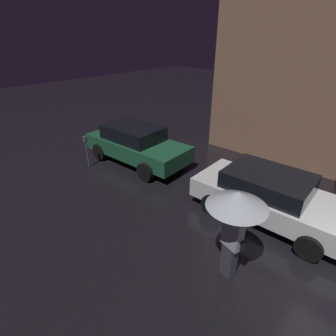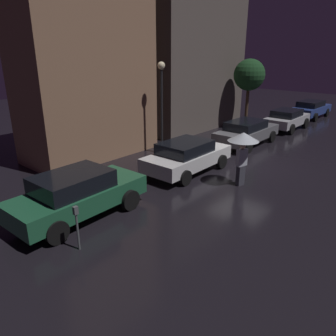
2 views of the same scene
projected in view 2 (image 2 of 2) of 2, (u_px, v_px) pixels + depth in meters
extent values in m
plane|color=black|center=(243.00, 163.00, 15.44)|extent=(60.00, 60.00, 0.00)
cube|color=#8C664C|center=(84.00, 41.00, 14.95)|extent=(6.44, 3.00, 10.90)
cube|color=#564C47|center=(193.00, 59.00, 21.18)|extent=(7.95, 3.00, 9.01)
cube|color=#1E5638|center=(79.00, 197.00, 10.35)|extent=(4.43, 1.90, 0.61)
cube|color=black|center=(72.00, 182.00, 10.03)|extent=(2.32, 1.62, 0.54)
cylinder|color=black|center=(97.00, 186.00, 11.97)|extent=(0.69, 0.22, 0.69)
cylinder|color=black|center=(130.00, 200.00, 10.87)|extent=(0.69, 0.22, 0.69)
cylinder|color=black|center=(26.00, 212.00, 10.04)|extent=(0.69, 0.22, 0.69)
cylinder|color=black|center=(57.00, 232.00, 8.95)|extent=(0.69, 0.22, 0.69)
cube|color=silver|center=(187.00, 158.00, 14.25)|extent=(4.27, 1.87, 0.58)
cube|color=black|center=(185.00, 147.00, 13.95)|extent=(2.23, 1.63, 0.48)
cylinder|color=black|center=(189.00, 154.00, 15.85)|extent=(0.63, 0.22, 0.63)
cylinder|color=black|center=(221.00, 162.00, 14.72)|extent=(0.63, 0.22, 0.63)
cylinder|color=black|center=(151.00, 167.00, 13.98)|extent=(0.63, 0.22, 0.63)
cylinder|color=black|center=(185.00, 178.00, 12.85)|extent=(0.63, 0.22, 0.63)
cube|color=slate|center=(247.00, 134.00, 18.37)|extent=(4.53, 1.76, 0.59)
cube|color=black|center=(246.00, 125.00, 18.07)|extent=(2.36, 1.55, 0.45)
cylinder|color=black|center=(245.00, 132.00, 20.01)|extent=(0.65, 0.22, 0.65)
cylinder|color=black|center=(272.00, 137.00, 18.92)|extent=(0.65, 0.22, 0.65)
cylinder|color=black|center=(220.00, 141.00, 18.02)|extent=(0.65, 0.22, 0.65)
cylinder|color=black|center=(248.00, 147.00, 16.94)|extent=(0.65, 0.22, 0.65)
cube|color=#B7B7BF|center=(287.00, 120.00, 21.86)|extent=(3.96, 1.67, 0.56)
cube|color=black|center=(287.00, 113.00, 21.58)|extent=(2.06, 1.46, 0.44)
cylinder|color=black|center=(282.00, 120.00, 23.34)|extent=(0.68, 0.22, 0.68)
cylinder|color=black|center=(305.00, 123.00, 22.31)|extent=(0.68, 0.22, 0.68)
cylinder|color=black|center=(267.00, 126.00, 21.60)|extent=(0.68, 0.22, 0.68)
cylinder|color=black|center=(291.00, 129.00, 20.58)|extent=(0.68, 0.22, 0.68)
cube|color=navy|center=(311.00, 110.00, 25.71)|extent=(4.42, 1.81, 0.58)
cube|color=black|center=(311.00, 104.00, 25.42)|extent=(2.32, 1.54, 0.43)
cylinder|color=black|center=(306.00, 110.00, 27.28)|extent=(0.64, 0.22, 0.64)
cylinder|color=black|center=(327.00, 112.00, 26.25)|extent=(0.64, 0.22, 0.64)
cylinder|color=black|center=(293.00, 115.00, 25.36)|extent=(0.64, 0.22, 0.64)
cylinder|color=black|center=(315.00, 117.00, 24.34)|extent=(0.64, 0.22, 0.64)
cube|color=#383842|center=(240.00, 175.00, 12.85)|extent=(0.35, 0.28, 0.81)
cube|color=#B2B7C6|center=(242.00, 157.00, 12.60)|extent=(0.48, 0.31, 0.67)
sphere|color=tan|center=(243.00, 146.00, 12.45)|extent=(0.22, 0.22, 0.22)
cylinder|color=black|center=(242.00, 151.00, 12.51)|extent=(0.02, 0.02, 0.79)
cone|color=silver|center=(243.00, 137.00, 12.32)|extent=(1.19, 1.19, 0.33)
cube|color=black|center=(245.00, 160.00, 12.83)|extent=(0.18, 0.14, 0.22)
cylinder|color=#4C5154|center=(78.00, 232.00, 8.61)|extent=(0.06, 0.06, 1.05)
cube|color=#4C5154|center=(75.00, 210.00, 8.39)|extent=(0.12, 0.10, 0.22)
cylinder|color=black|center=(162.00, 113.00, 16.33)|extent=(0.14, 0.14, 4.16)
sphere|color=#F9EAB7|center=(161.00, 65.00, 15.56)|extent=(0.36, 0.36, 0.36)
cylinder|color=#473323|center=(247.00, 108.00, 22.15)|extent=(0.20, 0.20, 2.64)
sphere|color=#193D1E|center=(249.00, 75.00, 21.41)|extent=(2.03, 2.03, 2.03)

